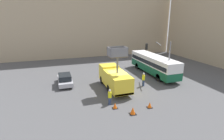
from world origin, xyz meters
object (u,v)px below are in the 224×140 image
object	(u,v)px
traffic_light_pole	(161,54)
traffic_cone_near_truck	(133,111)
utility_truck	(114,77)
traffic_cone_far_side	(150,105)
traffic_cone_mid_road	(115,106)
city_bus	(153,63)
road_worker_directing	(143,79)
road_worker_near_truck	(110,97)
parked_car_curbside	(65,79)

from	to	relation	value
traffic_light_pole	traffic_cone_near_truck	size ratio (longest dim) A/B	7.84
utility_truck	traffic_cone_far_side	world-z (taller)	utility_truck
traffic_cone_near_truck	traffic_cone_far_side	distance (m)	2.29
traffic_cone_near_truck	traffic_cone_mid_road	distance (m)	2.05
utility_truck	city_bus	bearing A→B (deg)	26.36
traffic_cone_near_truck	traffic_cone_far_side	world-z (taller)	traffic_cone_near_truck
utility_truck	traffic_cone_mid_road	distance (m)	5.42
city_bus	traffic_cone_near_truck	bearing A→B (deg)	130.75
city_bus	utility_truck	bearing A→B (deg)	106.04
city_bus	traffic_light_pole	xyz separation A→B (m)	(-0.76, -2.99, 2.11)
road_worker_directing	traffic_cone_mid_road	size ratio (longest dim) A/B	3.06
road_worker_near_truck	parked_car_curbside	bearing A→B (deg)	-21.94
traffic_cone_mid_road	traffic_cone_far_side	world-z (taller)	traffic_cone_far_side
utility_truck	road_worker_near_truck	world-z (taller)	utility_truck
traffic_cone_near_truck	city_bus	bearing A→B (deg)	51.07
road_worker_directing	traffic_cone_far_side	world-z (taller)	road_worker_directing
city_bus	parked_car_curbside	world-z (taller)	city_bus
traffic_light_pole	road_worker_directing	xyz separation A→B (m)	(-3.39, -1.42, -2.97)
traffic_cone_near_truck	parked_car_curbside	bearing A→B (deg)	118.85
utility_truck	road_worker_directing	xyz separation A→B (m)	(4.10, -0.33, -0.60)
road_worker_near_truck	traffic_cone_near_truck	xyz separation A→B (m)	(1.48, -2.63, -0.51)
traffic_cone_near_truck	traffic_cone_mid_road	xyz separation A→B (m)	(-1.25, 1.62, -0.06)
city_bus	traffic_cone_far_side	distance (m)	12.07
traffic_cone_near_truck	traffic_cone_far_side	xyz separation A→B (m)	(2.21, 0.62, -0.06)
utility_truck	traffic_cone_near_truck	world-z (taller)	utility_truck
road_worker_near_truck	traffic_cone_mid_road	world-z (taller)	road_worker_near_truck
utility_truck	road_worker_near_truck	size ratio (longest dim) A/B	3.98
traffic_cone_near_truck	traffic_cone_mid_road	bearing A→B (deg)	127.64
traffic_cone_far_side	parked_car_curbside	size ratio (longest dim) A/B	0.14
traffic_cone_far_side	parked_car_curbside	distance (m)	12.39
traffic_cone_mid_road	traffic_cone_far_side	bearing A→B (deg)	-16.14
utility_truck	road_worker_near_truck	distance (m)	4.48
traffic_light_pole	traffic_cone_far_side	distance (m)	9.79
road_worker_near_truck	traffic_cone_mid_road	distance (m)	1.18
road_worker_near_truck	parked_car_curbside	size ratio (longest dim) A/B	0.39
road_worker_near_truck	traffic_cone_mid_road	xyz separation A→B (m)	(0.24, -1.01, -0.57)
city_bus	traffic_cone_far_side	xyz separation A→B (m)	(-6.44, -10.09, -1.53)
traffic_light_pole	city_bus	bearing A→B (deg)	75.80
road_worker_near_truck	traffic_cone_far_side	xyz separation A→B (m)	(3.69, -2.01, -0.57)
road_worker_near_truck	traffic_cone_mid_road	size ratio (longest dim) A/B	2.82
traffic_light_pole	parked_car_curbside	world-z (taller)	traffic_light_pole
traffic_light_pole	road_worker_near_truck	xyz separation A→B (m)	(-9.38, -5.09, -3.06)
city_bus	road_worker_near_truck	size ratio (longest dim) A/B	6.48
road_worker_directing	traffic_cone_mid_road	world-z (taller)	road_worker_directing
utility_truck	road_worker_directing	distance (m)	4.15
utility_truck	traffic_light_pole	world-z (taller)	traffic_light_pole
road_worker_near_truck	traffic_cone_near_truck	distance (m)	3.06
utility_truck	parked_car_curbside	distance (m)	7.07
city_bus	parked_car_curbside	size ratio (longest dim) A/B	2.50
road_worker_near_truck	traffic_cone_far_side	size ratio (longest dim) A/B	2.79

